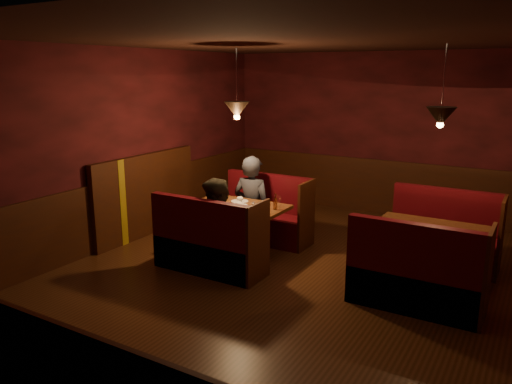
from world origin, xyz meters
The scene contains 9 objects.
room centered at (-0.28, 0.05, 1.05)m, with size 6.02×7.02×2.92m.
main_table centered at (-1.17, 0.38, 0.56)m, with size 1.35×0.82×0.94m.
main_bench_far centered at (-1.16, 1.15, 0.32)m, with size 1.48×0.53×1.01m.
main_bench_near centered at (-1.16, -0.39, 0.32)m, with size 1.48×0.53×1.01m.
second_table centered at (1.38, 0.67, 0.54)m, with size 1.30×0.83×0.73m.
second_bench_far centered at (1.41, 1.45, 0.33)m, with size 1.44×0.54×1.03m.
second_bench_near centered at (1.41, -0.10, 0.33)m, with size 1.44×0.54×1.03m.
diner_a centered at (-1.28, 0.93, 0.84)m, with size 0.62×0.40×1.69m, color #2B2E38.
diner_b centered at (-1.07, -0.28, 0.79)m, with size 0.77×0.60×1.58m, color black.
Camera 1 is at (2.47, -5.32, 2.54)m, focal length 35.00 mm.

